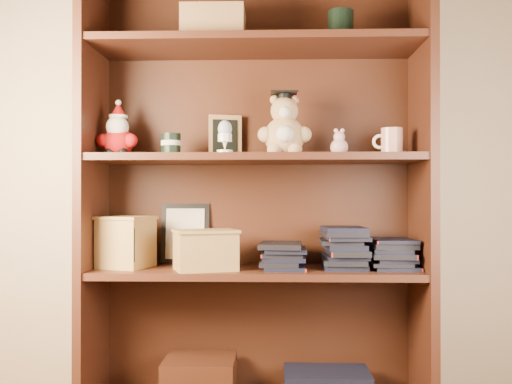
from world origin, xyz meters
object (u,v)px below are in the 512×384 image
grad_teddy_bear (284,130)px  treats_box (126,242)px  bookcase (256,203)px  teacher_mug (391,142)px

grad_teddy_bear → treats_box: grad_teddy_bear is taller
bookcase → treats_box: size_ratio=7.56×
bookcase → grad_teddy_bear: bookcase is taller
bookcase → grad_teddy_bear: size_ratio=6.94×
teacher_mug → treats_box: teacher_mug is taller
bookcase → treats_box: bearing=-173.7°
treats_box → grad_teddy_bear: bearing=-0.6°
bookcase → treats_box: bookcase is taller
grad_teddy_bear → treats_box: 0.69m
bookcase → grad_teddy_bear: 0.28m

